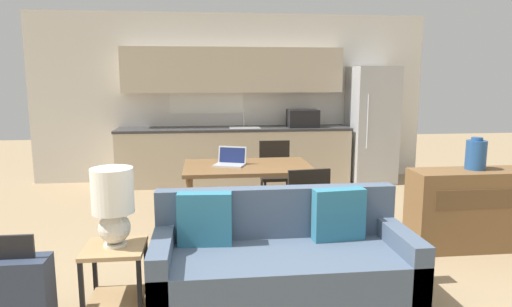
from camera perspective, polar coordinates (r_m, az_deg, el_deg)
name	(u,v)px	position (r m, az deg, el deg)	size (l,w,h in m)	color
wall_back	(232,98)	(7.54, -2.96, 6.96)	(6.40, 0.07, 2.70)	silver
kitchen_counter	(235,131)	(7.28, -2.58, 2.84)	(3.67, 0.65, 2.15)	beige
refrigerator	(371,125)	(7.64, 14.22, 3.52)	(0.68, 0.75, 1.86)	#B7BABC
dining_table	(247,171)	(5.04, -1.08, -2.19)	(1.39, 0.90, 0.73)	brown
couch	(282,261)	(3.48, 3.21, -13.27)	(1.87, 0.80, 0.85)	#3D2D1E
side_table	(116,269)	(3.51, -17.14, -13.60)	(0.42, 0.42, 0.51)	tan
table_lamp	(113,202)	(3.36, -17.43, -5.83)	(0.29, 0.29, 0.56)	silver
credenza	(469,209)	(5.02, 25.12, -6.34)	(1.19, 0.41, 0.79)	brown
vase	(476,154)	(4.96, 25.79, -0.11)	(0.19, 0.19, 0.32)	#234C84
dining_chair_far_right	(276,171)	(5.92, 2.48, -2.23)	(0.42, 0.42, 0.87)	black
dining_chair_near_right	(304,207)	(4.34, 6.02, -6.65)	(0.47, 0.47, 0.87)	black
laptop	(231,161)	(5.03, -3.19, -0.91)	(0.39, 0.35, 0.20)	#B7BABC
suitcase	(18,295)	(3.52, -27.56, -15.45)	(0.42, 0.22, 0.68)	#2D384C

